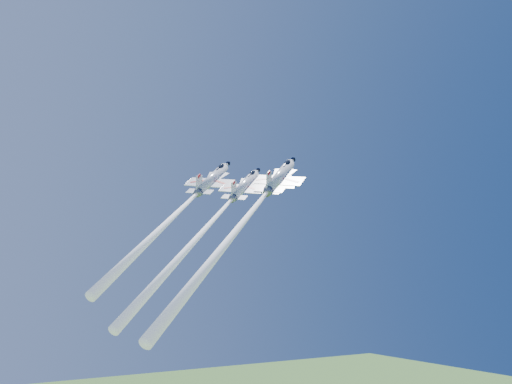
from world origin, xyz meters
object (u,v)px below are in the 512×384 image
jet_lead (244,222)px  jet_right (243,222)px  jet_left (178,212)px  jet_slot (207,227)px

jet_lead → jet_right: (-4.91, -8.19, -0.94)m
jet_left → jet_slot: jet_left is taller
jet_right → jet_lead: bearing=111.6°
jet_left → jet_slot: bearing=-29.9°
jet_lead → jet_left: bearing=-147.9°
jet_slot → jet_right: bearing=20.6°
jet_lead → jet_slot: size_ratio=1.09×
jet_slot → jet_lead: bearing=79.5°
jet_right → jet_slot: bearing=-159.4°
jet_left → jet_right: bearing=-10.6°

